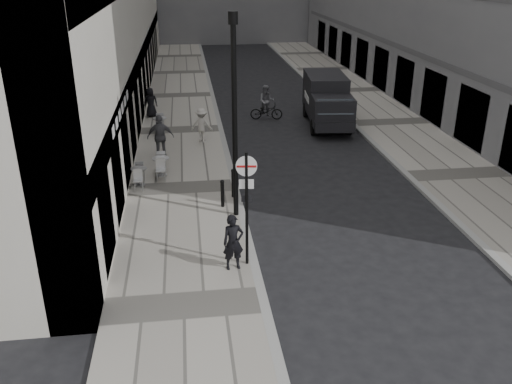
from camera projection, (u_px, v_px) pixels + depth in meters
ground at (281, 377)px, 11.35m from camera, size 120.00×120.00×0.00m
sidewalk at (181, 131)px, 27.47m from camera, size 4.00×60.00×0.12m
far_sidewalk at (389, 123)px, 28.79m from camera, size 4.00×60.00×0.12m
walking_man at (233, 242)px, 14.83m from camera, size 0.64×0.47×1.61m
sign_post at (247, 194)px, 14.54m from camera, size 0.57×0.13×3.32m
lamppost at (234, 109)px, 16.88m from camera, size 0.29×0.29×6.56m
bollard_near at (233, 184)px, 19.48m from camera, size 0.13×0.13×1.01m
bollard_far at (222, 194)px, 18.73m from camera, size 0.12×0.12×0.93m
panel_van at (327, 98)px, 28.16m from camera, size 2.50×5.51×2.51m
cyclist at (266, 106)px, 29.32m from camera, size 1.81×0.86×1.88m
pedestrian_a at (161, 137)px, 23.13m from camera, size 1.14×0.51×1.92m
pedestrian_b at (202, 125)px, 25.32m from camera, size 1.17×0.88×1.61m
pedestrian_c at (151, 102)px, 29.38m from camera, size 0.89×0.72×1.59m
cafe_table_near at (139, 175)px, 20.56m from camera, size 0.62×1.39×0.79m
cafe_table_mid at (161, 165)px, 21.46m from camera, size 0.67×1.51×0.86m
cafe_table_far at (160, 124)px, 26.80m from camera, size 0.68×1.53×0.87m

